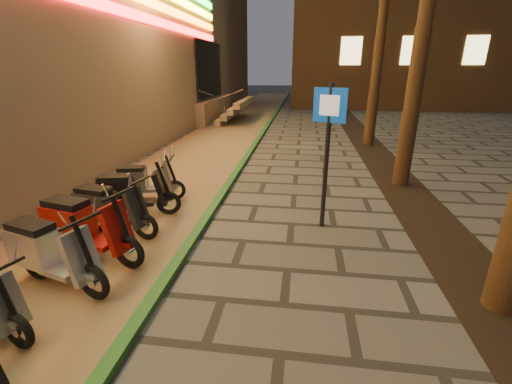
# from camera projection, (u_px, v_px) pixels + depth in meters

# --- Properties ---
(parking_strip) EXTENTS (3.40, 60.00, 0.01)m
(parking_strip) POSITION_uv_depth(u_px,v_px,m) (205.00, 151.00, 12.69)
(parking_strip) COLOR #8C7251
(parking_strip) RESTS_ON ground
(green_curb) EXTENTS (0.18, 60.00, 0.10)m
(green_curb) POSITION_uv_depth(u_px,v_px,m) (250.00, 152.00, 12.45)
(green_curb) COLOR #266627
(green_curb) RESTS_ON ground
(planting_strip) EXTENTS (1.20, 40.00, 0.02)m
(planting_strip) POSITION_uv_depth(u_px,v_px,m) (424.00, 214.00, 7.24)
(planting_strip) COLOR black
(planting_strip) RESTS_ON ground
(pedestrian_sign) EXTENTS (0.56, 0.25, 2.70)m
(pedestrian_sign) POSITION_uv_depth(u_px,v_px,m) (328.00, 138.00, 6.14)
(pedestrian_sign) COLOR black
(pedestrian_sign) RESTS_ON ground
(scooter_7) EXTENTS (1.70, 0.87, 1.20)m
(scooter_7) POSITION_uv_depth(u_px,v_px,m) (48.00, 252.00, 4.75)
(scooter_7) COLOR black
(scooter_7) RESTS_ON ground
(scooter_8) EXTENTS (1.82, 0.85, 1.28)m
(scooter_8) POSITION_uv_depth(u_px,v_px,m) (83.00, 227.00, 5.43)
(scooter_8) COLOR black
(scooter_8) RESTS_ON ground
(scooter_9) EXTENTS (1.65, 0.70, 1.16)m
(scooter_9) POSITION_uv_depth(u_px,v_px,m) (108.00, 209.00, 6.26)
(scooter_9) COLOR black
(scooter_9) RESTS_ON ground
(scooter_10) EXTENTS (1.65, 0.79, 1.16)m
(scooter_10) POSITION_uv_depth(u_px,v_px,m) (129.00, 193.00, 7.02)
(scooter_10) COLOR black
(scooter_10) RESTS_ON ground
(scooter_11) EXTENTS (1.52, 0.71, 1.07)m
(scooter_11) POSITION_uv_depth(u_px,v_px,m) (143.00, 181.00, 7.88)
(scooter_11) COLOR black
(scooter_11) RESTS_ON ground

